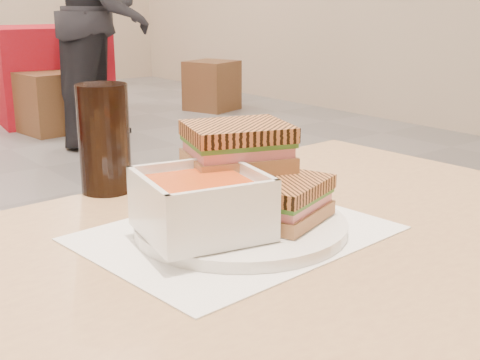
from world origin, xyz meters
TOP-DOWN VIEW (x-y plane):
  - tray_liner at (0.01, -1.99)m, footprint 0.37×0.30m
  - plate at (0.02, -1.99)m, footprint 0.26×0.26m
  - soup_bowl at (-0.04, -2.00)m, footprint 0.16×0.16m
  - panini_lower at (0.06, -2.02)m, footprint 0.14×0.12m
  - panini_upper at (0.05, -1.94)m, footprint 0.15×0.14m
  - cola_glass at (-0.03, -1.73)m, footprint 0.07×0.07m
  - bg_table_1 at (1.70, 2.81)m, footprint 1.02×1.02m
  - bg_chair_1l at (1.47, 2.25)m, footprint 0.46×0.46m
  - bg_chair_1r at (3.08, 2.33)m, footprint 0.51×0.51m
  - patron_b at (1.69, 1.67)m, footprint 1.14×1.13m

SIDE VIEW (x-z plane):
  - bg_chair_1r at x=3.08m, z-range 0.00..0.46m
  - bg_chair_1l at x=1.47m, z-range 0.00..0.47m
  - bg_table_1 at x=1.70m, z-range 0.00..0.79m
  - tray_liner at x=0.01m, z-range 0.75..0.75m
  - plate at x=0.02m, z-range 0.75..0.77m
  - panini_lower at x=0.06m, z-range 0.77..0.82m
  - soup_bowl at x=-0.04m, z-range 0.76..0.83m
  - cola_glass at x=-0.03m, z-range 0.75..0.91m
  - panini_upper at x=0.05m, z-range 0.82..0.87m
  - patron_b at x=1.69m, z-range 0.00..1.86m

